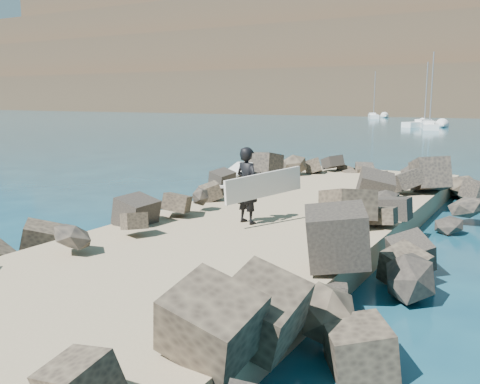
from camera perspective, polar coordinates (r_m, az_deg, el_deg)
The scene contains 9 objects.
ground at distance 13.24m, azimuth 2.18°, elevation -5.75°, with size 800.00×800.00×0.00m, color #0F384C.
jetty at distance 11.50m, azimuth -2.52°, elevation -6.65°, with size 6.00×26.00×0.60m, color #8C7759.
riprap_left at distance 13.54m, azimuth -11.78°, elevation -3.41°, with size 2.60×22.00×1.00m, color black.
riprap_right at distance 10.69m, azimuth 12.28°, elevation -7.06°, with size 2.60×22.00×1.00m, color black.
surfboard_resting at distance 17.30m, azimuth -0.96°, elevation 1.52°, with size 0.57×2.28×0.08m, color silver.
surfer_with_board at distance 12.77m, azimuth 1.04°, elevation 0.72°, with size 1.32×2.14×1.85m.
sailboat_a at distance 66.49m, azimuth 19.54°, elevation 6.67°, with size 3.34×7.59×8.90m.
sailboat_e at distance 98.00m, azimuth 14.04°, elevation 7.85°, with size 3.77×6.92×8.26m.
sailboat_b at distance 70.67m, azimuth 19.05°, elevation 6.86°, with size 4.45×6.51×8.03m.
Camera 1 is at (5.95, -11.27, 3.60)m, focal length 40.00 mm.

